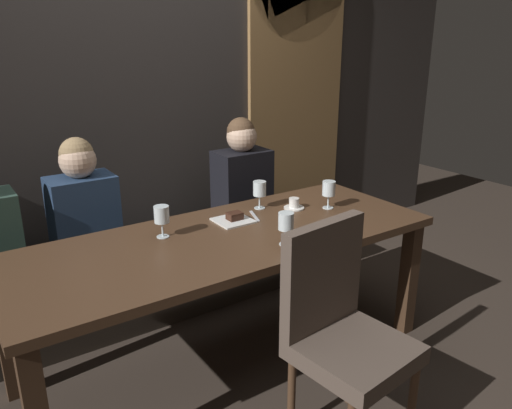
{
  "coord_description": "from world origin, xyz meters",
  "views": [
    {
      "loc": [
        -1.21,
        -2.04,
        1.71
      ],
      "look_at": [
        0.24,
        0.08,
        0.84
      ],
      "focal_mm": 35.3,
      "sensor_mm": 36.0,
      "label": 1
    }
  ],
  "objects_px": {
    "dining_table": "(227,251)",
    "diner_far_end": "(242,177)",
    "diner_bearded": "(83,206)",
    "wine_glass_center_back": "(286,222)",
    "chair_near_side": "(340,323)",
    "wine_glass_far_right": "(260,190)",
    "dessert_plate": "(234,219)",
    "espresso_cup": "(294,204)",
    "banquette_bench": "(172,275)",
    "wine_glass_end_left": "(329,189)",
    "fork_on_table": "(254,216)",
    "wine_glass_far_left": "(162,216)"
  },
  "relations": [
    {
      "from": "chair_near_side",
      "to": "dessert_plate",
      "type": "distance_m",
      "value": 0.9
    },
    {
      "from": "dining_table",
      "to": "espresso_cup",
      "type": "bearing_deg",
      "value": 14.0
    },
    {
      "from": "diner_bearded",
      "to": "fork_on_table",
      "type": "bearing_deg",
      "value": -35.79
    },
    {
      "from": "wine_glass_center_back",
      "to": "wine_glass_far_left",
      "type": "xyz_separation_m",
      "value": [
        -0.45,
        0.43,
        -0.0
      ]
    },
    {
      "from": "chair_near_side",
      "to": "diner_far_end",
      "type": "relative_size",
      "value": 1.31
    },
    {
      "from": "diner_far_end",
      "to": "wine_glass_far_left",
      "type": "xyz_separation_m",
      "value": [
        -0.82,
        -0.54,
        0.05
      ]
    },
    {
      "from": "wine_glass_center_back",
      "to": "wine_glass_far_left",
      "type": "distance_m",
      "value": 0.62
    },
    {
      "from": "wine_glass_far_right",
      "to": "fork_on_table",
      "type": "relative_size",
      "value": 0.96
    },
    {
      "from": "diner_bearded",
      "to": "wine_glass_end_left",
      "type": "distance_m",
      "value": 1.41
    },
    {
      "from": "diner_bearded",
      "to": "chair_near_side",
      "type": "bearing_deg",
      "value": -66.4
    },
    {
      "from": "chair_near_side",
      "to": "fork_on_table",
      "type": "height_order",
      "value": "chair_near_side"
    },
    {
      "from": "espresso_cup",
      "to": "diner_far_end",
      "type": "bearing_deg",
      "value": 89.73
    },
    {
      "from": "diner_bearded",
      "to": "diner_far_end",
      "type": "distance_m",
      "value": 1.06
    },
    {
      "from": "dining_table",
      "to": "fork_on_table",
      "type": "bearing_deg",
      "value": 28.88
    },
    {
      "from": "dining_table",
      "to": "banquette_bench",
      "type": "xyz_separation_m",
      "value": [
        0.0,
        0.7,
        -0.42
      ]
    },
    {
      "from": "wine_glass_end_left",
      "to": "wine_glass_far_right",
      "type": "height_order",
      "value": "same"
    },
    {
      "from": "diner_bearded",
      "to": "wine_glass_center_back",
      "type": "bearing_deg",
      "value": -54.91
    },
    {
      "from": "dining_table",
      "to": "diner_far_end",
      "type": "relative_size",
      "value": 2.93
    },
    {
      "from": "wine_glass_end_left",
      "to": "dessert_plate",
      "type": "xyz_separation_m",
      "value": [
        -0.58,
        0.12,
        -0.1
      ]
    },
    {
      "from": "diner_bearded",
      "to": "fork_on_table",
      "type": "distance_m",
      "value": 0.97
    },
    {
      "from": "wine_glass_end_left",
      "to": "espresso_cup",
      "type": "relative_size",
      "value": 1.37
    },
    {
      "from": "diner_far_end",
      "to": "wine_glass_far_left",
      "type": "bearing_deg",
      "value": -146.76
    },
    {
      "from": "diner_bearded",
      "to": "banquette_bench",
      "type": "bearing_deg",
      "value": -2.07
    },
    {
      "from": "banquette_bench",
      "to": "diner_bearded",
      "type": "xyz_separation_m",
      "value": [
        -0.51,
        0.02,
        0.57
      ]
    },
    {
      "from": "chair_near_side",
      "to": "wine_glass_far_left",
      "type": "height_order",
      "value": "chair_near_side"
    },
    {
      "from": "diner_bearded",
      "to": "diner_far_end",
      "type": "height_order",
      "value": "diner_far_end"
    },
    {
      "from": "dining_table",
      "to": "diner_far_end",
      "type": "xyz_separation_m",
      "value": [
        0.55,
        0.7,
        0.15
      ]
    },
    {
      "from": "wine_glass_far_left",
      "to": "diner_bearded",
      "type": "bearing_deg",
      "value": 112.95
    },
    {
      "from": "diner_far_end",
      "to": "fork_on_table",
      "type": "xyz_separation_m",
      "value": [
        -0.27,
        -0.55,
        -0.06
      ]
    },
    {
      "from": "chair_near_side",
      "to": "espresso_cup",
      "type": "xyz_separation_m",
      "value": [
        0.42,
        0.86,
        0.21
      ]
    },
    {
      "from": "wine_glass_end_left",
      "to": "wine_glass_far_left",
      "type": "height_order",
      "value": "same"
    },
    {
      "from": "wine_glass_center_back",
      "to": "diner_bearded",
      "type": "bearing_deg",
      "value": 125.09
    },
    {
      "from": "dessert_plate",
      "to": "wine_glass_far_left",
      "type": "bearing_deg",
      "value": 178.43
    },
    {
      "from": "wine_glass_far_left",
      "to": "diner_far_end",
      "type": "bearing_deg",
      "value": 33.24
    },
    {
      "from": "espresso_cup",
      "to": "wine_glass_far_left",
      "type": "bearing_deg",
      "value": 177.98
    },
    {
      "from": "diner_bearded",
      "to": "wine_glass_far_right",
      "type": "bearing_deg",
      "value": -27.66
    },
    {
      "from": "dessert_plate",
      "to": "wine_glass_center_back",
      "type": "bearing_deg",
      "value": -84.52
    },
    {
      "from": "dining_table",
      "to": "dessert_plate",
      "type": "distance_m",
      "value": 0.23
    },
    {
      "from": "dessert_plate",
      "to": "espresso_cup",
      "type": "bearing_deg",
      "value": -2.48
    },
    {
      "from": "dining_table",
      "to": "wine_glass_far_right",
      "type": "relative_size",
      "value": 13.41
    },
    {
      "from": "diner_bearded",
      "to": "fork_on_table",
      "type": "xyz_separation_m",
      "value": [
        0.78,
        -0.57,
        -0.05
      ]
    },
    {
      "from": "wine_glass_far_right",
      "to": "dessert_plate",
      "type": "relative_size",
      "value": 0.86
    },
    {
      "from": "banquette_bench",
      "to": "fork_on_table",
      "type": "xyz_separation_m",
      "value": [
        0.28,
        -0.55,
        0.51
      ]
    },
    {
      "from": "espresso_cup",
      "to": "wine_glass_center_back",
      "type": "bearing_deg",
      "value": -132.63
    },
    {
      "from": "espresso_cup",
      "to": "fork_on_table",
      "type": "xyz_separation_m",
      "value": [
        -0.27,
        0.02,
        -0.02
      ]
    },
    {
      "from": "dining_table",
      "to": "chair_near_side",
      "type": "height_order",
      "value": "chair_near_side"
    },
    {
      "from": "dining_table",
      "to": "wine_glass_center_back",
      "type": "distance_m",
      "value": 0.38
    },
    {
      "from": "chair_near_side",
      "to": "diner_bearded",
      "type": "relative_size",
      "value": 1.34
    },
    {
      "from": "wine_glass_center_back",
      "to": "dessert_plate",
      "type": "distance_m",
      "value": 0.43
    },
    {
      "from": "dining_table",
      "to": "banquette_bench",
      "type": "relative_size",
      "value": 0.88
    }
  ]
}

